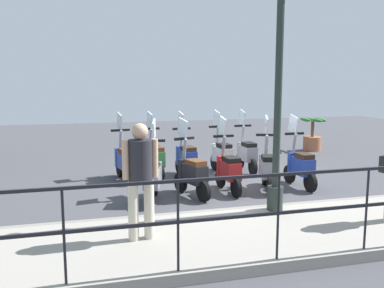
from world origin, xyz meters
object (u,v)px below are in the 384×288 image
object	(u,v)px
potted_palm	(312,137)
scooter_far_0	(247,153)
scooter_far_4	(124,160)
scooter_far_3	(154,157)
scooter_near_3	(192,173)
pedestrian_distant	(141,172)
scooter_far_1	(222,154)
scooter_near_2	(228,169)
scooter_near_0	(300,165)
lamp_post_near	(278,96)
scooter_near_4	(153,176)
scooter_near_1	(267,167)
scooter_far_2	(186,157)

from	to	relation	value
potted_palm	scooter_far_0	world-z (taller)	scooter_far_0
scooter_far_4	scooter_far_3	bearing A→B (deg)	-91.29
scooter_far_0	scooter_near_3	bearing A→B (deg)	133.59
pedestrian_distant	scooter_near_3	world-z (taller)	pedestrian_distant
scooter_far_0	scooter_far_1	xyz separation A→B (m)	(-0.02, 0.66, 0.00)
potted_palm	scooter_far_0	distance (m)	4.05
scooter_far_3	scooter_near_2	bearing A→B (deg)	-152.05
pedestrian_distant	scooter_near_0	size ratio (longest dim) A/B	1.03
scooter_near_3	scooter_far_1	world-z (taller)	same
lamp_post_near	potted_palm	size ratio (longest dim) A/B	4.03
pedestrian_distant	scooter_near_4	size ratio (longest dim) A/B	1.03
scooter_near_3	scooter_near_0	bearing A→B (deg)	-105.27
scooter_near_3	scooter_far_3	world-z (taller)	same
potted_palm	scooter_far_4	size ratio (longest dim) A/B	0.69
scooter_far_0	scooter_far_1	world-z (taller)	same
scooter_far_0	scooter_far_4	world-z (taller)	same
scooter_near_0	scooter_near_1	xyz separation A→B (m)	(-0.03, 0.78, 0.00)
scooter_near_4	scooter_far_2	world-z (taller)	same
lamp_post_near	scooter_near_0	distance (m)	2.74
pedestrian_distant	scooter_near_1	xyz separation A→B (m)	(2.43, -2.99, -0.60)
potted_palm	scooter_far_2	world-z (taller)	scooter_far_2
lamp_post_near	scooter_near_4	world-z (taller)	lamp_post_near
scooter_far_0	scooter_far_2	size ratio (longest dim) A/B	1.00
scooter_near_3	scooter_far_3	size ratio (longest dim) A/B	1.00
scooter_near_3	scooter_far_2	distance (m)	1.65
scooter_near_3	scooter_near_2	bearing A→B (deg)	-98.52
potted_palm	scooter_far_4	bearing A→B (deg)	112.02
scooter_near_0	pedestrian_distant	bearing A→B (deg)	120.45
scooter_far_2	scooter_near_2	bearing A→B (deg)	-168.44
potted_palm	scooter_far_3	world-z (taller)	scooter_far_3
lamp_post_near	scooter_near_2	size ratio (longest dim) A/B	2.78
scooter_near_4	scooter_far_4	distance (m)	1.85
scooter_near_3	scooter_far_1	bearing A→B (deg)	-52.13
pedestrian_distant	scooter_far_1	bearing A→B (deg)	142.47
lamp_post_near	scooter_near_1	distance (m)	2.41
scooter_near_4	scooter_far_3	xyz separation A→B (m)	(1.92, -0.38, 0.00)
scooter_near_0	scooter_far_3	xyz separation A→B (m)	(1.70, 2.85, 0.00)
scooter_near_3	scooter_far_4	world-z (taller)	same
scooter_near_3	scooter_far_0	distance (m)	2.65
scooter_near_0	scooter_far_2	size ratio (longest dim) A/B	1.00
potted_palm	scooter_far_2	size ratio (longest dim) A/B	0.69
lamp_post_near	scooter_far_0	world-z (taller)	lamp_post_near
lamp_post_near	scooter_near_2	world-z (taller)	lamp_post_near
potted_palm	scooter_far_1	distance (m)	4.61
scooter_far_2	scooter_far_1	bearing A→B (deg)	-85.75
pedestrian_distant	scooter_far_3	size ratio (longest dim) A/B	1.03
scooter_near_1	scooter_far_0	size ratio (longest dim) A/B	1.00
pedestrian_distant	scooter_far_2	world-z (taller)	pedestrian_distant
scooter_far_1	scooter_far_3	size ratio (longest dim) A/B	1.00
scooter_near_4	scooter_far_1	xyz separation A→B (m)	(1.94, -2.04, 0.00)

